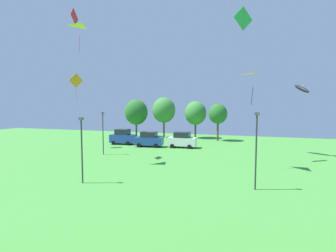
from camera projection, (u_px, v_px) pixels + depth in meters
name	position (u px, v px, depth m)	size (l,w,h in m)	color
kite_flying_0	(76.00, 82.00, 39.08)	(1.17, 1.88, 4.39)	orange
kite_flying_1	(256.00, 81.00, 26.25)	(2.14, 2.10, 2.55)	orange
kite_flying_2	(74.00, 17.00, 30.62)	(0.59, 2.06, 2.12)	red
kite_flying_3	(243.00, 18.00, 28.91)	(1.96, 1.85, 2.67)	green
kite_flying_4	(81.00, 29.00, 27.12)	(1.77, 1.94, 2.51)	yellow
kite_flying_5	(302.00, 89.00, 32.12)	(1.87, 2.14, 1.43)	black
parked_car_leftmost	(123.00, 137.00, 43.28)	(4.21, 2.30, 2.54)	#234299
parked_car_second_from_left	(149.00, 139.00, 40.71)	(4.53, 2.44, 2.35)	#234299
parked_car_third_from_left	(182.00, 140.00, 39.87)	(4.34, 2.19, 2.41)	silver
light_post_0	(82.00, 146.00, 21.49)	(0.36, 0.20, 5.47)	#2D2D33
light_post_1	(256.00, 146.00, 19.77)	(0.36, 0.20, 5.93)	#2D2D33
light_post_2	(103.00, 131.00, 34.07)	(0.36, 0.20, 5.56)	#2D2D33
treeline_tree_0	(136.00, 112.00, 53.54)	(4.69, 4.69, 7.64)	brown
treeline_tree_1	(164.00, 110.00, 52.29)	(4.60, 4.60, 8.03)	brown
treeline_tree_2	(195.00, 113.00, 51.27)	(4.21, 4.21, 7.25)	brown
treeline_tree_3	(218.00, 114.00, 47.47)	(3.34, 3.34, 6.75)	brown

